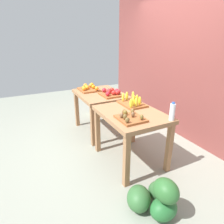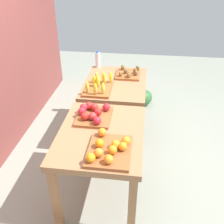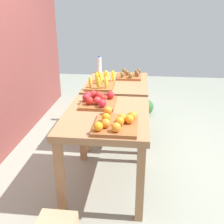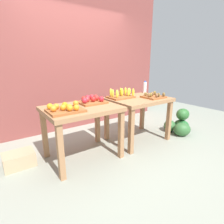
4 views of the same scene
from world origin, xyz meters
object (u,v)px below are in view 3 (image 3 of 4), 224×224
at_px(display_table_right, 117,90).
at_px(water_bottle, 99,65).
at_px(banana_crate, 101,83).
at_px(kiwi_bin, 130,75).
at_px(display_table_left, 106,125).
at_px(apple_bin, 98,100).
at_px(orange_bin, 116,123).
at_px(watermelon_pile, 137,102).

xyz_separation_m(display_table_right, water_bottle, (0.47, 0.31, 0.23)).
relative_size(banana_crate, kiwi_bin, 1.22).
bearing_deg(display_table_left, apple_bin, 26.92).
distance_m(display_table_right, orange_bin, 1.42).
xyz_separation_m(kiwi_bin, water_bottle, (0.25, 0.47, 0.08)).
height_order(apple_bin, water_bottle, water_bottle).
distance_m(display_table_left, watermelon_pile, 2.14).
xyz_separation_m(display_table_right, orange_bin, (-1.40, -0.12, 0.16)).
relative_size(banana_crate, watermelon_pile, 0.65).
bearing_deg(kiwi_bin, water_bottle, 61.34).
bearing_deg(display_table_right, display_table_left, 180.00).
height_order(orange_bin, water_bottle, water_bottle).
distance_m(banana_crate, water_bottle, 0.74).
bearing_deg(orange_bin, apple_bin, 24.47).
relative_size(orange_bin, watermelon_pile, 0.67).
relative_size(display_table_left, apple_bin, 2.54).
bearing_deg(display_table_left, orange_bin, -157.65).
relative_size(display_table_left, banana_crate, 2.36).
height_order(orange_bin, apple_bin, apple_bin).
bearing_deg(water_bottle, display_table_left, -168.90).
relative_size(orange_bin, apple_bin, 1.11).
bearing_deg(orange_bin, display_table_left, 22.35).
bearing_deg(watermelon_pile, display_table_left, 172.95).
xyz_separation_m(display_table_right, kiwi_bin, (0.21, -0.15, 0.15)).
relative_size(display_table_left, display_table_right, 1.00).
bearing_deg(kiwi_bin, display_table_right, 144.13).
xyz_separation_m(display_table_left, kiwi_bin, (1.33, -0.15, 0.15)).
distance_m(display_table_left, water_bottle, 1.64).
bearing_deg(banana_crate, display_table_left, -168.62).
height_order(banana_crate, water_bottle, water_bottle).
xyz_separation_m(display_table_left, water_bottle, (1.59, 0.31, 0.23)).
xyz_separation_m(orange_bin, watermelon_pile, (2.35, -0.14, -0.66)).
bearing_deg(water_bottle, display_table_right, -146.38).
xyz_separation_m(orange_bin, kiwi_bin, (1.62, -0.04, -0.01)).
relative_size(water_bottle, watermelon_pile, 0.36).
relative_size(banana_crate, water_bottle, 1.80).
distance_m(display_table_right, water_bottle, 0.61).
height_order(orange_bin, watermelon_pile, orange_bin).
bearing_deg(water_bottle, orange_bin, -167.11).
bearing_deg(display_table_right, kiwi_bin, -35.87).
relative_size(display_table_left, watermelon_pile, 1.53).
bearing_deg(watermelon_pile, banana_crate, 160.31).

